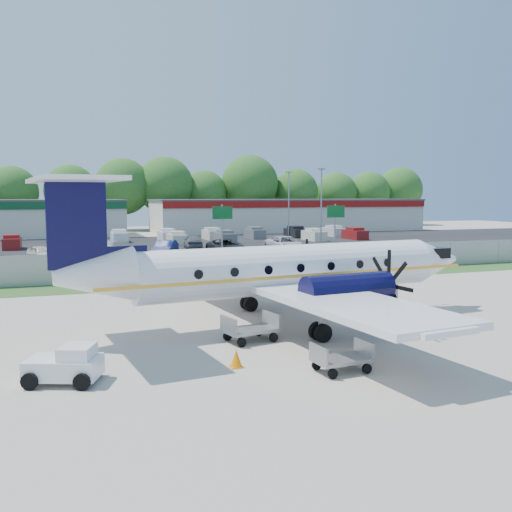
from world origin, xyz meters
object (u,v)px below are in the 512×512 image
object	(u,v)px
baggage_cart_far	(250,329)
aircraft	(283,269)
baggage_cart_near	(342,358)
pushback_tug	(67,365)

from	to	relation	value
baggage_cart_far	aircraft	bearing A→B (deg)	45.41
aircraft	baggage_cart_near	world-z (taller)	aircraft
aircraft	pushback_tug	distance (m)	10.89
baggage_cart_far	baggage_cart_near	bearing A→B (deg)	-72.36
baggage_cart_near	baggage_cart_far	size ratio (longest dim) A/B	0.84
pushback_tug	baggage_cart_far	world-z (taller)	pushback_tug
aircraft	pushback_tug	size ratio (longest dim) A/B	8.33
pushback_tug	baggage_cart_near	world-z (taller)	pushback_tug
baggage_cart_far	pushback_tug	bearing A→B (deg)	-158.02
aircraft	baggage_cart_far	world-z (taller)	aircraft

